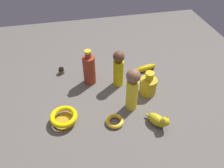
{
  "coord_description": "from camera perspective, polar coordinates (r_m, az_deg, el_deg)",
  "views": [
    {
      "loc": [
        -0.19,
        -0.87,
        0.88
      ],
      "look_at": [
        0.0,
        0.0,
        0.09
      ],
      "focal_mm": 35.31,
      "sensor_mm": 36.0,
      "label": 1
    }
  ],
  "objects": [
    {
      "name": "nail_polish_jar",
      "position": [
        1.43,
        -12.97,
        3.37
      ],
      "size": [
        0.04,
        0.04,
        0.04
      ],
      "color": "brown",
      "rests_on": "ground"
    },
    {
      "name": "ground",
      "position": [
        1.25,
        -0.0,
        -2.9
      ],
      "size": [
        2.0,
        2.0,
        0.0
      ],
      "primitive_type": "plane",
      "color": "#5B5651"
    },
    {
      "name": "banana",
      "position": [
        1.43,
        8.63,
        4.09
      ],
      "size": [
        0.16,
        0.07,
        0.04
      ],
      "primitive_type": "ellipsoid",
      "rotation": [
        0.0,
        0.0,
        3.36
      ],
      "color": "#B38F07",
      "rests_on": "ground"
    },
    {
      "name": "bottle_tall",
      "position": [
        1.29,
        -5.91,
        3.82
      ],
      "size": [
        0.07,
        0.07,
        0.22
      ],
      "color": "#97331E",
      "rests_on": "ground"
    },
    {
      "name": "person_figure_adult",
      "position": [
        1.25,
        1.7,
        4.12
      ],
      "size": [
        0.08,
        0.08,
        0.23
      ],
      "color": "gold",
      "rests_on": "ground"
    },
    {
      "name": "bottle_short",
      "position": [
        1.25,
        9.37,
        -0.32
      ],
      "size": [
        0.09,
        0.09,
        0.14
      ],
      "color": "gold",
      "rests_on": "ground"
    },
    {
      "name": "person_figure_child",
      "position": [
        1.1,
        5.3,
        -1.2
      ],
      "size": [
        0.09,
        0.09,
        0.25
      ],
      "color": "yellow",
      "rests_on": "ground"
    },
    {
      "name": "cat_figurine",
      "position": [
        1.11,
        12.0,
        -9.14
      ],
      "size": [
        0.1,
        0.12,
        0.08
      ],
      "color": "gold",
      "rests_on": "ground"
    },
    {
      "name": "bangle",
      "position": [
        1.11,
        0.72,
        -9.61
      ],
      "size": [
        0.09,
        0.09,
        0.02
      ],
      "primitive_type": "torus",
      "color": "gold",
      "rests_on": "ground"
    },
    {
      "name": "bowl",
      "position": [
        1.13,
        -12.37,
        -8.45
      ],
      "size": [
        0.14,
        0.14,
        0.05
      ],
      "color": "#B6881D",
      "rests_on": "ground"
    }
  ]
}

